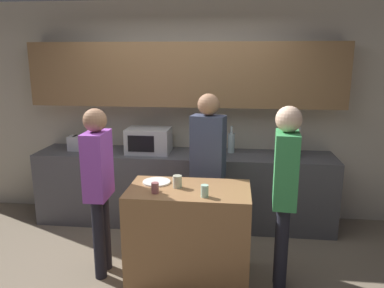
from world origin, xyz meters
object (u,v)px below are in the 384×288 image
cup_0 (155,188)px  person_right (98,179)px  microwave (149,140)px  person_center (285,185)px  plate_on_island (157,182)px  bottle_0 (204,148)px  bottle_2 (223,148)px  potted_plant (295,140)px  toaster (79,143)px  cup_2 (205,191)px  bottle_3 (231,142)px  bottle_1 (214,146)px  person_left (208,159)px  cup_1 (177,182)px

cup_0 → person_right: size_ratio=0.06×
microwave → person_center: (1.47, -1.27, -0.06)m
plate_on_island → bottle_0: bearing=70.9°
cup_0 → microwave: bearing=105.1°
bottle_0 → cup_0: (-0.31, -1.29, -0.04)m
bottle_2 → plate_on_island: bottle_2 is taller
potted_plant → person_right: size_ratio=0.25×
toaster → cup_0: toaster is taller
cup_0 → cup_2: 0.43m
plate_on_island → person_center: (1.15, -0.19, 0.09)m
microwave → bottle_3: 1.00m
cup_0 → cup_2: cup_2 is taller
microwave → potted_plant: size_ratio=1.32×
toaster → cup_2: bearing=-39.6°
bottle_1 → plate_on_island: size_ratio=0.93×
bottle_0 → potted_plant: bearing=3.2°
cup_0 → toaster: bearing=132.7°
bottle_2 → plate_on_island: size_ratio=0.99×
bottle_1 → potted_plant: bearing=-2.6°
potted_plant → person_center: size_ratio=0.24×
cup_2 → person_left: (-0.03, 0.76, 0.06)m
cup_1 → person_left: 0.61m
potted_plant → bottle_2: size_ratio=1.54×
potted_plant → cup_2: potted_plant is taller
cup_0 → cup_2: size_ratio=0.90×
person_right → bottle_2: bearing=135.2°
cup_1 → bottle_3: bearing=70.3°
cup_1 → person_left: person_left is taller
cup_0 → cup_1: 0.23m
bottle_3 → person_right: bearing=-131.9°
cup_0 → person_left: 0.83m
cup_1 → cup_2: (0.26, -0.20, -0.00)m
cup_2 → microwave: bearing=119.8°
person_left → microwave: bearing=-26.6°
potted_plant → bottle_3: size_ratio=1.21×
potted_plant → person_center: person_center is taller
microwave → cup_0: 1.40m
microwave → toaster: size_ratio=2.00×
toaster → person_center: person_center is taller
microwave → bottle_0: 0.68m
bottle_2 → potted_plant: bearing=5.0°
bottle_3 → cup_2: bearing=-97.7°
bottle_2 → cup_1: (-0.37, -1.12, -0.05)m
bottle_0 → cup_2: bearing=-84.8°
cup_0 → person_center: size_ratio=0.06×
cup_1 → person_right: (-0.72, -0.03, 0.00)m
bottle_3 → person_left: size_ratio=0.19×
toaster → person_left: person_left is taller
bottle_0 → bottle_2: bearing=-3.7°
person_left → person_right: bearing=44.2°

